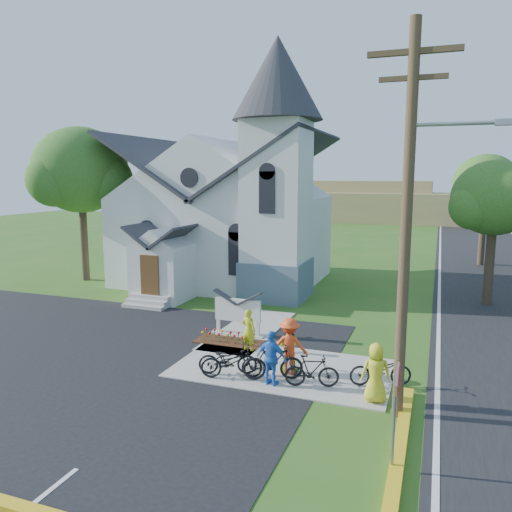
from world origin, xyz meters
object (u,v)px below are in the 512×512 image
at_px(cyclist_0, 249,330).
at_px(bike_2, 232,362).
at_px(utility_pole, 409,212).
at_px(cyclist_1, 288,346).
at_px(bike_0, 228,359).
at_px(cyclist_2, 272,358).
at_px(stop_sign, 397,394).
at_px(bike_1, 273,362).
at_px(church_sign, 238,311).
at_px(bike_4, 380,370).
at_px(cyclist_3, 290,346).
at_px(cyclist_4, 376,373).
at_px(bike_3, 312,371).

xyz_separation_m(cyclist_0, bike_2, (0.39, -2.50, -0.25)).
relative_size(utility_pole, cyclist_1, 6.18).
distance_m(bike_0, cyclist_2, 1.65).
distance_m(stop_sign, bike_1, 5.50).
bearing_deg(cyclist_2, church_sign, -44.88).
xyz_separation_m(church_sign, cyclist_1, (2.91, -2.84, -0.17)).
height_order(church_sign, bike_4, church_sign).
relative_size(cyclist_0, bike_2, 0.79).
relative_size(cyclist_3, bike_4, 0.97).
bearing_deg(bike_2, bike_0, 23.93).
distance_m(cyclist_1, bike_4, 2.98).
distance_m(cyclist_3, bike_4, 2.86).
distance_m(utility_pole, cyclist_1, 6.12).
bearing_deg(cyclist_0, utility_pole, 162.44).
bearing_deg(cyclist_1, bike_4, 171.08).
xyz_separation_m(utility_pole, bike_4, (-0.70, 1.67, -4.86)).
bearing_deg(bike_4, cyclist_0, 51.30).
height_order(bike_1, cyclist_4, cyclist_4).
bearing_deg(utility_pole, bike_0, 170.36).
distance_m(utility_pole, bike_1, 6.23).
xyz_separation_m(church_sign, utility_pole, (6.56, -4.70, 4.38)).
height_order(stop_sign, bike_4, stop_sign).
bearing_deg(stop_sign, cyclist_1, 129.22).
bearing_deg(utility_pole, bike_2, 172.54).
bearing_deg(cyclist_2, cyclist_3, -92.40).
bearing_deg(cyclist_0, bike_0, 106.39).
distance_m(church_sign, stop_sign, 9.97).
distance_m(cyclist_0, cyclist_4, 5.49).
xyz_separation_m(utility_pole, cyclist_3, (-3.53, 1.63, -4.45)).
height_order(cyclist_0, cyclist_1, cyclist_1).
bearing_deg(bike_1, bike_4, -100.33).
xyz_separation_m(church_sign, stop_sign, (6.63, -7.40, 0.75)).
bearing_deg(cyclist_0, bike_3, 153.98).
height_order(church_sign, bike_1, church_sign).
bearing_deg(cyclist_0, bike_4, 174.99).
xyz_separation_m(church_sign, bike_3, (3.95, -3.83, -0.49)).
bearing_deg(cyclist_2, bike_2, 7.45).
relative_size(bike_2, bike_3, 1.19).
height_order(cyclist_0, cyclist_3, cyclist_3).
bearing_deg(stop_sign, bike_3, 126.89).
height_order(cyclist_2, cyclist_4, cyclist_4).
bearing_deg(church_sign, bike_3, -44.08).
xyz_separation_m(stop_sign, cyclist_2, (-3.85, 3.29, -0.89)).
bearing_deg(cyclist_2, stop_sign, 150.60).
height_order(cyclist_3, cyclist_4, cyclist_3).
height_order(utility_pole, cyclist_3, utility_pole).
xyz_separation_m(bike_0, bike_4, (4.66, 0.76, 0.00)).
bearing_deg(stop_sign, bike_4, 100.01).
distance_m(cyclist_2, cyclist_4, 3.07).
height_order(cyclist_1, cyclist_2, cyclist_2).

